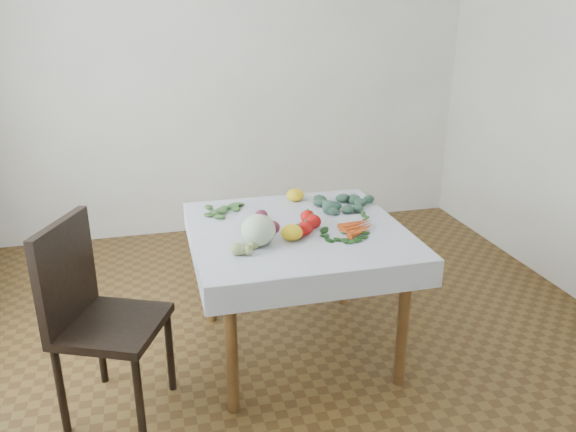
# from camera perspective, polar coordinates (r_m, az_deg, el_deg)

# --- Properties ---
(ground) EXTENTS (4.00, 4.00, 0.00)m
(ground) POSITION_cam_1_polar(r_m,az_deg,el_deg) (3.36, 0.89, -13.26)
(ground) COLOR brown
(back_wall) EXTENTS (4.00, 0.04, 2.70)m
(back_wall) POSITION_cam_1_polar(r_m,az_deg,el_deg) (4.78, -5.45, 14.22)
(back_wall) COLOR white
(back_wall) RESTS_ON ground
(table) EXTENTS (1.00, 1.00, 0.75)m
(table) POSITION_cam_1_polar(r_m,az_deg,el_deg) (3.05, 0.95, -3.01)
(table) COLOR brown
(table) RESTS_ON ground
(tablecloth) EXTENTS (1.12, 1.12, 0.01)m
(tablecloth) POSITION_cam_1_polar(r_m,az_deg,el_deg) (3.01, 0.96, -1.27)
(tablecloth) COLOR white
(tablecloth) RESTS_ON table
(chair) EXTENTS (0.58, 0.58, 0.98)m
(chair) POSITION_cam_1_polar(r_m,az_deg,el_deg) (2.79, -19.27, -8.78)
(chair) COLOR black
(chair) RESTS_ON ground
(cabbage) EXTENTS (0.22, 0.22, 0.16)m
(cabbage) POSITION_cam_1_polar(r_m,az_deg,el_deg) (2.78, -3.04, -1.42)
(cabbage) COLOR silver
(cabbage) RESTS_ON tablecloth
(tomato_a) EXTENTS (0.12, 0.12, 0.08)m
(tomato_a) POSITION_cam_1_polar(r_m,az_deg,el_deg) (2.99, 2.55, -0.56)
(tomato_a) COLOR red
(tomato_a) RESTS_ON tablecloth
(tomato_b) EXTENTS (0.11, 0.11, 0.07)m
(tomato_b) POSITION_cam_1_polar(r_m,az_deg,el_deg) (2.91, 1.75, -1.21)
(tomato_b) COLOR red
(tomato_b) RESTS_ON tablecloth
(tomato_c) EXTENTS (0.08, 0.08, 0.07)m
(tomato_c) POSITION_cam_1_polar(r_m,az_deg,el_deg) (2.86, 0.98, -1.63)
(tomato_c) COLOR red
(tomato_c) RESTS_ON tablecloth
(tomato_d) EXTENTS (0.09, 0.09, 0.07)m
(tomato_d) POSITION_cam_1_polar(r_m,az_deg,el_deg) (3.07, 2.01, -0.05)
(tomato_d) COLOR red
(tomato_d) RESTS_ON tablecloth
(heirloom_back) EXTENTS (0.13, 0.13, 0.08)m
(heirloom_back) POSITION_cam_1_polar(r_m,az_deg,el_deg) (3.42, 0.74, 2.16)
(heirloom_back) COLOR yellow
(heirloom_back) RESTS_ON tablecloth
(heirloom_front) EXTENTS (0.14, 0.14, 0.08)m
(heirloom_front) POSITION_cam_1_polar(r_m,az_deg,el_deg) (2.84, 0.38, -1.67)
(heirloom_front) COLOR yellow
(heirloom_front) RESTS_ON tablecloth
(onion_a) EXTENTS (0.09, 0.09, 0.06)m
(onion_a) POSITION_cam_1_polar(r_m,az_deg,el_deg) (3.11, -2.74, 0.09)
(onion_a) COLOR #56183B
(onion_a) RESTS_ON tablecloth
(onion_b) EXTENTS (0.10, 0.10, 0.07)m
(onion_b) POSITION_cam_1_polar(r_m,az_deg,el_deg) (2.93, -1.56, -1.14)
(onion_b) COLOR #56183B
(onion_b) RESTS_ON tablecloth
(tomatillo_cluster) EXTENTS (0.12, 0.12, 0.05)m
(tomatillo_cluster) POSITION_cam_1_polar(r_m,az_deg,el_deg) (2.70, -4.25, -3.33)
(tomatillo_cluster) COLOR #A5B96A
(tomatillo_cluster) RESTS_ON tablecloth
(carrot_bunch) EXTENTS (0.21, 0.24, 0.03)m
(carrot_bunch) POSITION_cam_1_polar(r_m,az_deg,el_deg) (3.00, 7.11, -1.12)
(carrot_bunch) COLOR #DD5018
(carrot_bunch) RESTS_ON tablecloth
(kale_bunch) EXTENTS (0.32, 0.25, 0.04)m
(kale_bunch) POSITION_cam_1_polar(r_m,az_deg,el_deg) (3.33, 5.96, 1.23)
(kale_bunch) COLOR #345546
(kale_bunch) RESTS_ON tablecloth
(basil_bunch) EXTENTS (0.22, 0.20, 0.01)m
(basil_bunch) POSITION_cam_1_polar(r_m,az_deg,el_deg) (2.92, 5.83, -1.88)
(basil_bunch) COLOR #1D5219
(basil_bunch) RESTS_ON tablecloth
(dill_bunch) EXTENTS (0.26, 0.19, 0.03)m
(dill_bunch) POSITION_cam_1_polar(r_m,az_deg,el_deg) (3.25, -6.56, 0.56)
(dill_bunch) COLOR #406F33
(dill_bunch) RESTS_ON tablecloth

